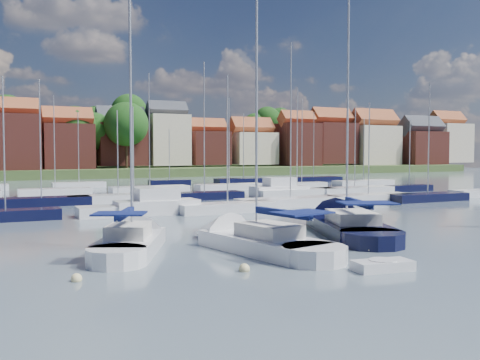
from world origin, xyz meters
TOP-DOWN VIEW (x-y plane):
  - ground at (0.00, 40.00)m, footprint 260.00×260.00m
  - sailboat_left at (-11.07, 4.93)m, footprint 7.05×10.97m
  - sailboat_centre at (-5.53, 2.43)m, footprint 5.59×12.41m
  - sailboat_navy at (3.26, 5.72)m, footprint 8.28×14.35m
  - tender at (-2.49, -5.32)m, footprint 2.78×1.54m
  - buoy_a at (-15.11, -1.53)m, footprint 0.45×0.45m
  - buoy_b at (-8.13, -2.83)m, footprint 0.50×0.50m
  - buoy_c at (-4.39, -0.44)m, footprint 0.44×0.44m
  - buoy_d at (-0.07, -1.41)m, footprint 0.43×0.43m
  - buoy_e at (5.88, 7.16)m, footprint 0.48×0.48m
  - marina_field at (1.91, 35.15)m, footprint 79.62×41.41m
  - far_shore_town at (2.23, 132.67)m, footprint 212.46×90.00m

SIDE VIEW (x-z plane):
  - ground at x=0.00m, z-range 0.00..0.00m
  - buoy_a at x=-15.11m, z-range -0.23..0.23m
  - buoy_b at x=-8.13m, z-range -0.25..0.25m
  - buoy_c at x=-4.39m, z-range -0.22..0.22m
  - buoy_d at x=-0.07m, z-range -0.22..0.22m
  - buoy_e at x=5.88m, z-range -0.24..0.24m
  - tender at x=-2.49m, z-range -0.07..0.51m
  - sailboat_navy at x=3.26m, z-range -9.25..9.94m
  - sailboat_centre at x=-5.53m, z-range -7.80..8.50m
  - sailboat_left at x=-11.07m, z-range -6.97..7.69m
  - marina_field at x=1.91m, z-range -7.53..8.40m
  - far_shore_town at x=2.23m, z-range -6.53..15.74m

